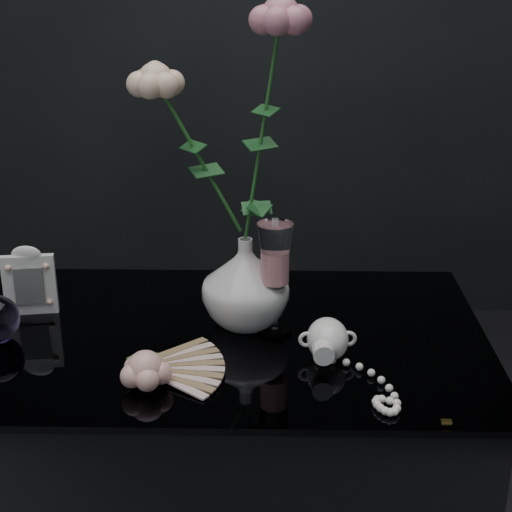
# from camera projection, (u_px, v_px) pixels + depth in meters

# --- Properties ---
(table) EXTENTS (1.05, 0.58, 0.76)m
(table) POSITION_uv_depth(u_px,v_px,m) (194.00, 508.00, 1.52)
(table) COLOR black
(table) RESTS_ON ground
(vase) EXTENTS (0.17, 0.17, 0.16)m
(vase) POSITION_uv_depth(u_px,v_px,m) (246.00, 282.00, 1.39)
(vase) COLOR white
(vase) RESTS_ON table
(wine_glass) EXTENTS (0.07, 0.07, 0.20)m
(wine_glass) POSITION_uv_depth(u_px,v_px,m) (275.00, 279.00, 1.35)
(wine_glass) COLOR white
(wine_glass) RESTS_ON table
(picture_frame) EXTENTS (0.11, 0.09, 0.13)m
(picture_frame) POSITION_uv_depth(u_px,v_px,m) (29.00, 280.00, 1.43)
(picture_frame) COLOR silver
(picture_frame) RESTS_ON table
(paper_fan) EXTENTS (0.29, 0.24, 0.03)m
(paper_fan) POSITION_uv_depth(u_px,v_px,m) (145.00, 367.00, 1.25)
(paper_fan) COLOR #F5E0C4
(paper_fan) RESTS_ON table
(loose_rose) EXTENTS (0.14, 0.18, 0.06)m
(loose_rose) POSITION_uv_depth(u_px,v_px,m) (146.00, 369.00, 1.21)
(loose_rose) COLOR #F6AE9F
(loose_rose) RESTS_ON table
(pearl_jar) EXTENTS (0.25, 0.26, 0.07)m
(pearl_jar) POSITION_uv_depth(u_px,v_px,m) (328.00, 337.00, 1.29)
(pearl_jar) COLOR white
(pearl_jar) RESTS_ON table
(roses) EXTENTS (0.28, 0.11, 0.45)m
(roses) POSITION_uv_depth(u_px,v_px,m) (230.00, 125.00, 1.28)
(roses) COLOR beige
(roses) RESTS_ON vase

